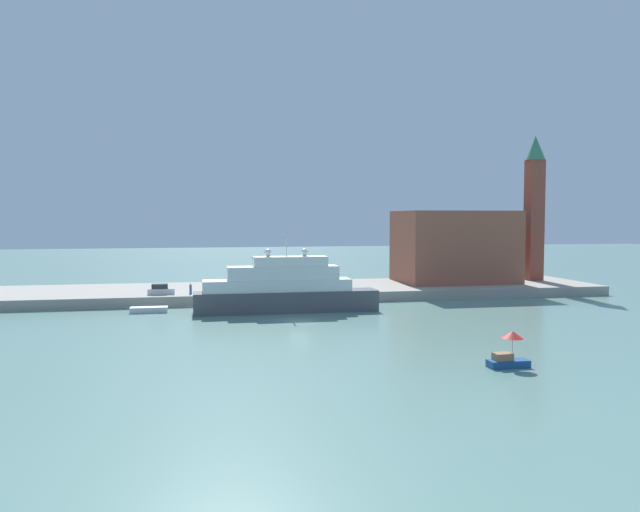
# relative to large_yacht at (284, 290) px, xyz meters

# --- Properties ---
(ground) EXTENTS (400.00, 400.00, 0.00)m
(ground) POSITION_rel_large_yacht_xyz_m (0.68, -8.41, -3.05)
(ground) COLOR slate
(quay_dock) EXTENTS (110.00, 20.58, 1.54)m
(quay_dock) POSITION_rel_large_yacht_xyz_m (0.68, 17.88, -2.28)
(quay_dock) COLOR gray
(quay_dock) RESTS_ON ground
(large_yacht) EXTENTS (25.25, 4.11, 11.43)m
(large_yacht) POSITION_rel_large_yacht_xyz_m (0.00, 0.00, 0.00)
(large_yacht) COLOR #4C4C51
(large_yacht) RESTS_ON ground
(small_motorboat) EXTENTS (3.58, 1.86, 3.17)m
(small_motorboat) POSITION_rel_large_yacht_xyz_m (14.52, -35.88, -1.76)
(small_motorboat) COLOR navy
(small_motorboat) RESTS_ON ground
(work_barge) EXTENTS (4.99, 1.83, 0.76)m
(work_barge) POSITION_rel_large_yacht_xyz_m (-18.23, 3.14, -2.67)
(work_barge) COLOR silver
(work_barge) RESTS_ON ground
(harbor_building) EXTENTS (19.66, 13.96, 12.59)m
(harbor_building) POSITION_rel_large_yacht_xyz_m (33.38, 19.75, 4.78)
(harbor_building) COLOR #93513D
(harbor_building) RESTS_ON quay_dock
(bell_tower) EXTENTS (3.55, 3.55, 26.17)m
(bell_tower) POSITION_rel_large_yacht_xyz_m (48.74, 19.77, 12.70)
(bell_tower) COLOR brown
(bell_tower) RESTS_ON quay_dock
(parked_car) EXTENTS (3.91, 1.68, 1.53)m
(parked_car) POSITION_rel_large_yacht_xyz_m (-16.99, 10.98, -0.86)
(parked_car) COLOR silver
(parked_car) RESTS_ON quay_dock
(person_figure) EXTENTS (0.36, 0.36, 1.61)m
(person_figure) POSITION_rel_large_yacht_xyz_m (-12.65, 10.43, -0.77)
(person_figure) COLOR #334C8C
(person_figure) RESTS_ON quay_dock
(mooring_bollard) EXTENTS (0.49, 0.49, 0.76)m
(mooring_bollard) POSITION_rel_large_yacht_xyz_m (2.90, 9.07, -1.13)
(mooring_bollard) COLOR black
(mooring_bollard) RESTS_ON quay_dock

